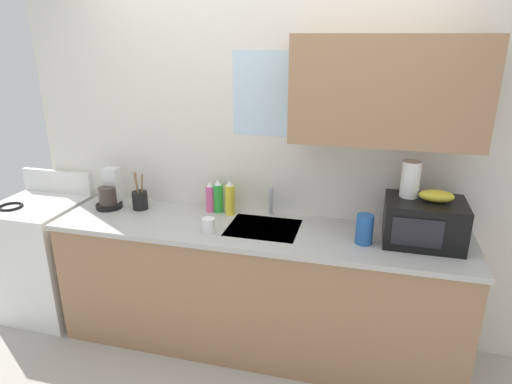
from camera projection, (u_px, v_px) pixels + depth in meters
The scene contains 14 objects.
kitchen_wall_assembly at pixel (289, 150), 3.01m from camera, with size 3.49×0.42×2.50m.
counter_unit at pixel (256, 287), 3.06m from camera, with size 2.72×0.63×0.90m.
sink_faucet at pixel (271, 201), 3.09m from camera, with size 0.03×0.03×0.20m, color #B2B5BA.
stove_range at pixel (44, 257), 3.47m from camera, with size 0.60×0.60×1.08m.
microwave at pixel (424, 222), 2.67m from camera, with size 0.46×0.35×0.27m.
banana_bunch at pixel (437, 196), 2.60m from camera, with size 0.20×0.11×0.07m, color gold.
paper_towel_roll at pixel (410, 179), 2.66m from camera, with size 0.11×0.11×0.22m, color white.
coffee_maker at pixel (110, 193), 3.25m from camera, with size 0.19×0.21×0.28m.
dish_soap_bottle_yellow at pixel (230, 199), 3.10m from camera, with size 0.07×0.07×0.25m.
dish_soap_bottle_green at pixel (218, 197), 3.15m from camera, with size 0.07×0.07×0.24m.
dish_soap_bottle_pink at pixel (210, 197), 3.16m from camera, with size 0.06×0.06×0.22m.
cereal_canister at pixel (364, 229), 2.68m from camera, with size 0.10×0.10×0.18m, color #2659A5.
mug_white at pixel (209, 225), 2.84m from camera, with size 0.08×0.08×0.10m, color white.
utensil_crock at pixel (140, 200), 3.21m from camera, with size 0.11×0.11×0.28m.
Camera 1 is at (0.67, -2.58, 2.10)m, focal length 31.36 mm.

